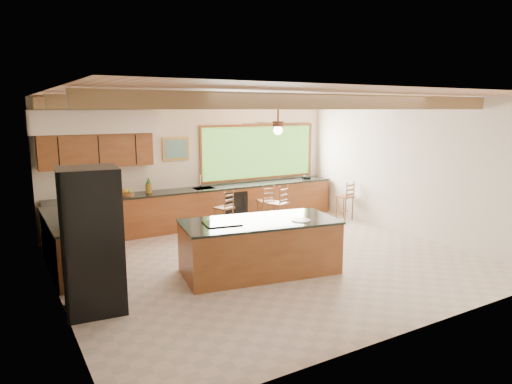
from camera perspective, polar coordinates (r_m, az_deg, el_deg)
ground at (r=8.56m, az=1.65°, el=-8.47°), size 7.20×7.20×0.00m
room_shell at (r=8.60m, az=-1.56°, el=6.70°), size 7.27×6.54×3.02m
counter_run at (r=10.27m, az=-9.78°, el=-2.74°), size 7.12×3.10×1.27m
island at (r=7.81m, az=0.43°, el=-6.80°), size 2.78×1.66×0.93m
refrigerator at (r=6.61m, az=-19.87°, el=-5.71°), size 0.85×0.83×2.00m
bar_stool_a at (r=10.14m, az=-3.90°, el=-2.10°), size 0.45×0.45×0.98m
bar_stool_b at (r=10.28m, az=2.89°, el=-1.57°), size 0.50×0.50×1.08m
bar_stool_c at (r=10.84m, az=1.37°, el=-1.21°), size 0.39×0.39×1.00m
bar_stool_d at (r=11.61m, az=11.22°, el=-0.65°), size 0.41×0.41×1.00m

